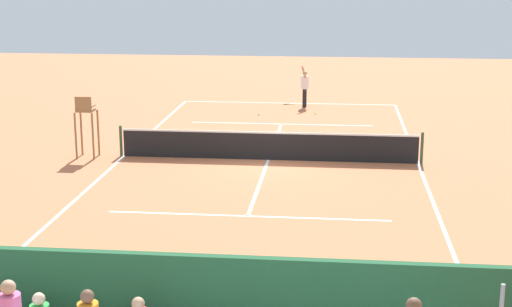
# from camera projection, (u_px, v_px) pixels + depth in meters

# --- Properties ---
(ground_plane) EXTENTS (60.00, 60.00, 0.00)m
(ground_plane) POSITION_uv_depth(u_px,v_px,m) (268.00, 160.00, 26.20)
(ground_plane) COLOR #CC7047
(court_line_markings) EXTENTS (10.10, 22.20, 0.01)m
(court_line_markings) POSITION_uv_depth(u_px,v_px,m) (268.00, 159.00, 26.24)
(court_line_markings) COLOR white
(court_line_markings) RESTS_ON ground
(tennis_net) EXTENTS (10.30, 0.10, 1.07)m
(tennis_net) POSITION_uv_depth(u_px,v_px,m) (268.00, 145.00, 26.08)
(tennis_net) COLOR black
(tennis_net) RESTS_ON ground
(umpire_chair) EXTENTS (0.67, 0.67, 2.14)m
(umpire_chair) POSITION_uv_depth(u_px,v_px,m) (86.00, 120.00, 26.22)
(umpire_chair) COLOR olive
(umpire_chair) RESTS_ON ground
(tennis_player) EXTENTS (0.43, 0.55, 1.93)m
(tennis_player) POSITION_uv_depth(u_px,v_px,m) (305.00, 85.00, 35.64)
(tennis_player) COLOR black
(tennis_player) RESTS_ON ground
(tennis_racket) EXTENTS (0.57, 0.42, 0.03)m
(tennis_racket) POSITION_uv_depth(u_px,v_px,m) (291.00, 104.00, 36.55)
(tennis_racket) COLOR black
(tennis_racket) RESTS_ON ground
(tennis_ball_near) EXTENTS (0.07, 0.07, 0.07)m
(tennis_ball_near) POSITION_uv_depth(u_px,v_px,m) (259.00, 115.00, 33.88)
(tennis_ball_near) COLOR #CCDB33
(tennis_ball_near) RESTS_ON ground
(tennis_ball_far) EXTENTS (0.07, 0.07, 0.07)m
(tennis_ball_far) POSITION_uv_depth(u_px,v_px,m) (315.00, 113.00, 34.15)
(tennis_ball_far) COLOR #CCDB33
(tennis_ball_far) RESTS_ON ground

